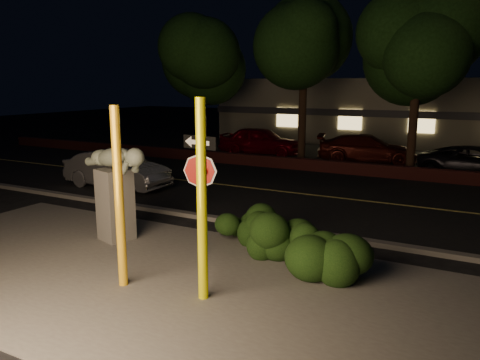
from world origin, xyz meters
The scene contains 22 objects.
ground centered at (0.00, 10.00, 0.00)m, with size 90.00×90.00×0.00m, color black.
patio centered at (0.00, -1.00, 0.01)m, with size 14.00×6.00×0.02m, color #4C4944.
road centered at (0.00, 7.00, 0.01)m, with size 80.00×8.00×0.01m, color black.
lane_marking centered at (0.00, 7.00, 0.02)m, with size 80.00×0.12×0.01m, color gold.
curb centered at (0.00, 2.90, 0.06)m, with size 80.00×0.25×0.12m, color #4C4944.
brick_wall centered at (0.00, 11.30, 0.25)m, with size 40.00×0.35×0.50m, color #4C1A18.
parking_lot centered at (0.00, 17.00, 0.01)m, with size 40.00×12.00×0.01m, color black.
building centered at (0.00, 24.99, 2.00)m, with size 22.00×10.20×4.00m.
tree_far_a centered at (-8.00, 13.00, 5.34)m, with size 4.60×4.60×7.43m.
tree_far_b centered at (-2.50, 13.20, 6.05)m, with size 5.20×5.20×8.41m.
tree_far_c centered at (2.50, 12.80, 5.66)m, with size 4.80×4.80×7.84m.
yellow_pole_left centered at (-0.53, -1.50, 1.67)m, with size 0.17×0.17×3.33m, color yellow.
yellow_pole_right centered at (1.09, -1.27, 1.74)m, with size 0.17×0.17×3.49m, color #FCF805.
signpost centered at (-0.12, 0.55, 1.87)m, with size 0.88×0.16×2.62m.
sculpture centered at (-2.40, 0.43, 1.43)m, with size 2.16×1.13×2.32m.
hedge_center centered at (0.42, 1.82, 0.45)m, with size 1.73×0.81×0.90m, color black.
hedge_right centered at (1.55, 1.10, 0.62)m, with size 1.89×1.01×1.24m, color black.
hedge_far_right centered at (2.93, 0.65, 0.57)m, with size 1.63×1.02×1.13m, color black.
silver_sedan centered at (-6.40, 4.82, 0.67)m, with size 1.42×4.09×1.35m, color #9F9FA4.
parked_car_red centered at (-5.23, 14.43, 0.74)m, with size 1.74×4.34×1.48m, color maroon.
parked_car_darkred centered at (0.25, 14.61, 0.67)m, with size 1.87×4.60×1.33m, color #46100B.
parked_car_dark centered at (5.05, 12.95, 0.62)m, with size 2.05×4.45×1.24m, color black.
Camera 1 is at (5.20, -7.70, 3.70)m, focal length 35.00 mm.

